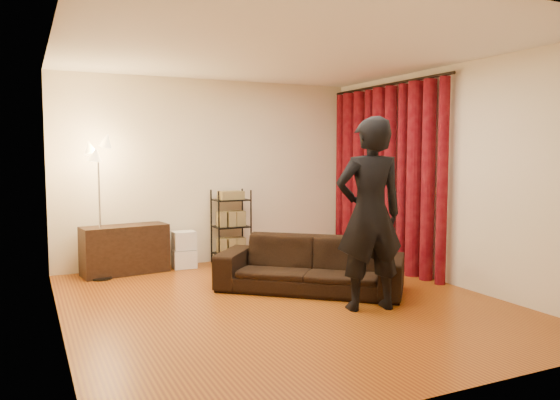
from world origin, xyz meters
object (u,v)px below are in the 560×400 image
storage_boxes (184,250)px  floor_lamp (100,210)px  media_cabinet (125,250)px  person (370,214)px  sofa (310,264)px  wire_shelf (231,227)px

storage_boxes → floor_lamp: bearing=-169.5°
media_cabinet → floor_lamp: (-0.34, -0.21, 0.57)m
storage_boxes → floor_lamp: (-1.16, -0.22, 0.63)m
person → media_cabinet: 3.52m
person → floor_lamp: (-2.36, 2.60, -0.11)m
sofa → person: (0.19, -0.94, 0.69)m
person → floor_lamp: bearing=-36.6°
floor_lamp → media_cabinet: bearing=31.8°
media_cabinet → storage_boxes: media_cabinet is taller
sofa → media_cabinet: media_cabinet is taller
storage_boxes → wire_shelf: 0.77m
person → media_cabinet: size_ratio=1.78×
floor_lamp → storage_boxes: bearing=10.5°
person → wire_shelf: size_ratio=1.84×
sofa → wire_shelf: wire_shelf is taller
media_cabinet → wire_shelf: (1.54, 0.05, 0.22)m
media_cabinet → wire_shelf: wire_shelf is taller
person → floor_lamp: size_ratio=1.12×
person → media_cabinet: bearing=-43.1°
media_cabinet → floor_lamp: floor_lamp is taller
media_cabinet → floor_lamp: size_ratio=0.63×
sofa → media_cabinet: bearing=174.4°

